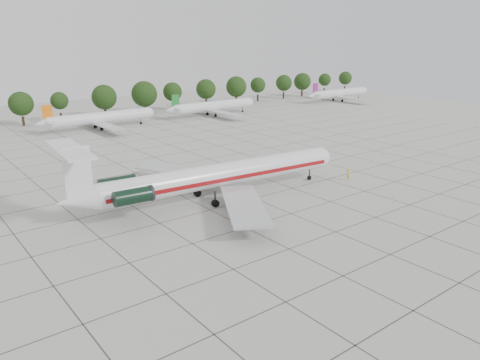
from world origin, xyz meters
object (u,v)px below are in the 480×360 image
at_px(bg_airliner_e, 339,93).
at_px(ground_crew, 348,175).
at_px(bg_airliner_d, 213,106).
at_px(bg_airliner_c, 101,118).
at_px(main_airliner, 210,177).

bearing_deg(bg_airliner_e, ground_crew, -138.45).
bearing_deg(bg_airliner_d, bg_airliner_c, 179.56).
bearing_deg(ground_crew, bg_airliner_e, -174.07).
relative_size(main_airliner, bg_airliner_d, 1.59).
relative_size(bg_airliner_d, bg_airliner_e, 1.00).
bearing_deg(bg_airliner_c, bg_airliner_e, -0.81).
bearing_deg(main_airliner, ground_crew, -8.52).
relative_size(bg_airliner_c, bg_airliner_d, 1.00).
distance_m(main_airliner, ground_crew, 25.11).
bearing_deg(bg_airliner_d, main_airliner, -125.08).
height_order(ground_crew, bg_airliner_d, bg_airliner_d).
height_order(main_airliner, bg_airliner_c, main_airliner).
height_order(ground_crew, bg_airliner_e, bg_airliner_e).
bearing_deg(ground_crew, bg_airliner_c, -113.42).
height_order(main_airliner, bg_airliner_d, main_airliner).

